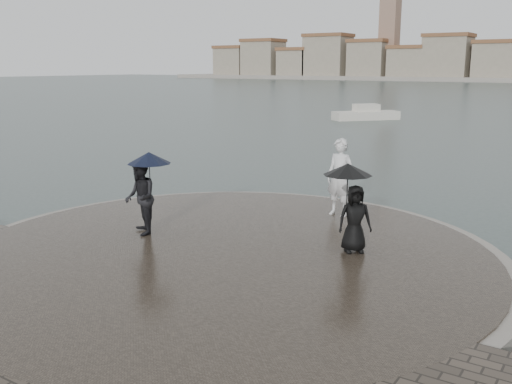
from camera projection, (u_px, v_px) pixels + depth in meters
The scene contains 6 objects.
ground at pixel (107, 322), 10.01m from camera, with size 400.00×400.00×0.00m, color #2B3835.
kerb_ring at pixel (225, 258), 12.84m from camera, with size 12.50×12.50×0.32m, color gray.
quay_tip at pixel (225, 257), 12.84m from camera, with size 11.90×11.90×0.36m, color #2D261E.
statue at pixel (340, 177), 15.52m from camera, with size 0.78×0.51×2.13m, color silver.
visitor_left at pixel (142, 189), 13.76m from camera, with size 1.34×1.18×2.04m.
visitor_right at pixel (352, 200), 12.52m from camera, with size 1.23×1.09×1.95m.
Camera 1 is at (7.25, -6.35, 4.41)m, focal length 40.00 mm.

